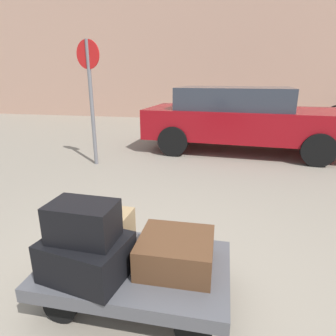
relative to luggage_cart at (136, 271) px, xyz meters
name	(u,v)px	position (x,y,z in m)	size (l,w,h in m)	color
ground_plane	(137,300)	(0.00, 0.00, -0.27)	(60.00, 60.00, 0.00)	gray
luggage_cart	(136,271)	(0.00, 0.00, 0.00)	(1.35, 0.83, 0.34)	#4C4C51
suitcase_black_front_left	(87,257)	(-0.28, -0.18, 0.21)	(0.54, 0.42, 0.27)	black
suitcase_brown_stacked_top	(176,252)	(0.29, 0.03, 0.18)	(0.52, 0.47, 0.22)	#51331E
suitcase_tan_center	(97,228)	(-0.38, 0.19, 0.20)	(0.52, 0.36, 0.27)	#9E7F56
duffel_bag_black_topmost_pile	(83,222)	(-0.28, -0.18, 0.47)	(0.43, 0.28, 0.26)	black
parked_car	(241,118)	(0.93, 4.97, 0.49)	(4.42, 2.18, 1.42)	maroon
bollard_kerb_near	(303,123)	(2.81, 7.28, 0.06)	(0.22, 0.22, 0.66)	#72665B
no_parking_sign	(91,90)	(-1.86, 3.31, 1.13)	(0.49, 0.15, 2.26)	slate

